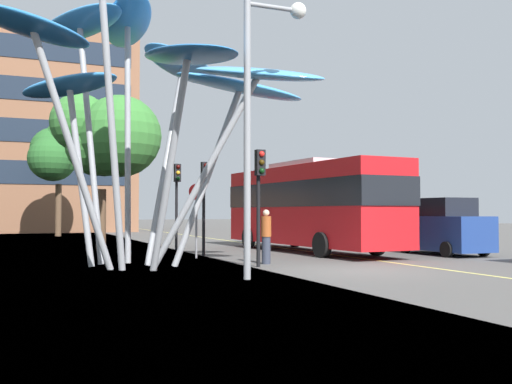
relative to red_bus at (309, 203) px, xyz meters
The scene contains 13 objects.
ground 8.64m from the red_bus, 112.11° to the right, with size 120.00×240.00×0.10m.
red_bus is the anchor object (origin of this frame).
leaf_sculpture 10.04m from the red_bus, 151.65° to the right, with size 10.48×10.12×8.84m.
traffic_light_kerb_near 7.46m from the red_bus, 129.17° to the right, with size 0.28×0.42×3.64m.
traffic_light_kerb_far 4.95m from the red_bus, behind, with size 0.28×0.42×3.66m.
traffic_light_island_mid 5.89m from the red_bus, 149.19° to the left, with size 0.28×0.42×3.85m.
car_parked_mid 5.59m from the red_bus, 39.68° to the right, with size 1.97×4.15×2.27m.
car_parked_far 5.63m from the red_bus, 28.27° to the left, with size 1.91×4.47×2.15m.
street_lamp 10.79m from the red_bus, 123.94° to the right, with size 1.77×0.44×7.29m.
tree_pavement_near 10.05m from the red_bus, 146.61° to the left, with size 4.95×4.80×7.16m.
tree_pavement_far 23.25m from the red_bus, 113.26° to the left, with size 4.27×4.50×8.37m.
pedestrian 6.37m from the red_bus, 130.35° to the right, with size 0.34×0.34×1.79m.
no_entry_sign 5.72m from the red_bus, 163.84° to the right, with size 0.60×0.12×2.76m.
Camera 1 is at (-9.26, -14.93, 1.71)m, focal length 41.50 mm.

